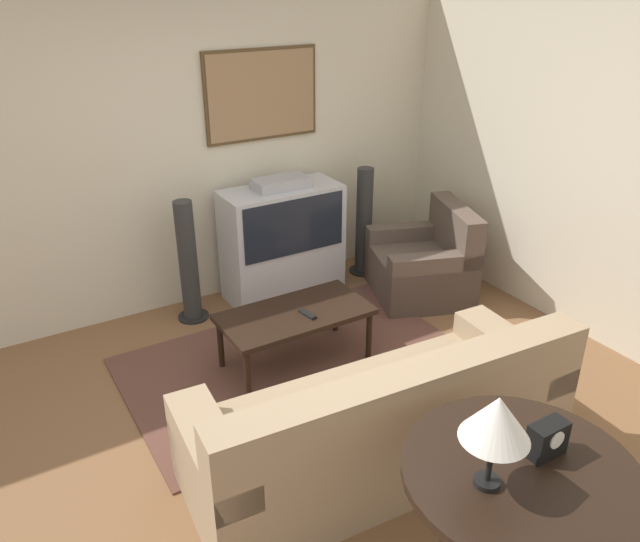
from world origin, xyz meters
The scene contains 14 objects.
ground_plane centered at (0.00, 0.00, 0.00)m, with size 12.00×12.00×0.00m, color brown.
wall_back centered at (0.01, 2.13, 1.36)m, with size 12.00×0.10×2.70m.
wall_right centered at (2.63, 0.00, 1.35)m, with size 0.06×12.00×2.70m.
area_rug centered at (0.37, 0.72, 0.01)m, with size 2.48×1.59×0.01m.
tv centered at (0.84, 1.78, 0.52)m, with size 1.05×0.47×1.10m.
couch centered at (0.28, -0.49, 0.30)m, with size 2.31×1.02×0.86m.
armchair centered at (1.93, 1.12, 0.28)m, with size 1.04×1.07×0.83m.
coffee_table centered at (0.38, 0.73, 0.40)m, with size 1.10×0.57×0.44m.
console_table centered at (0.25, -1.50, 0.73)m, with size 1.02×1.02×0.80m.
table_lamp centered at (0.06, -1.47, 1.13)m, with size 0.28×0.28×0.44m.
mantel_clock centered at (0.41, -1.47, 0.88)m, with size 0.18×0.10×0.16m.
remote centered at (0.43, 0.64, 0.45)m, with size 0.07×0.17×0.02m.
speaker_tower_left centered at (-0.04, 1.78, 0.50)m, with size 0.26×0.26×1.05m.
speaker_tower_right centered at (1.72, 1.78, 0.50)m, with size 0.26×0.26×1.05m.
Camera 1 is at (-1.51, -2.76, 2.69)m, focal length 35.00 mm.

